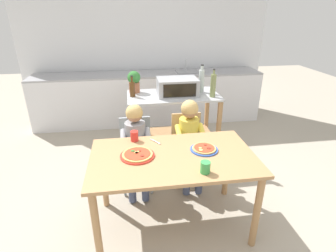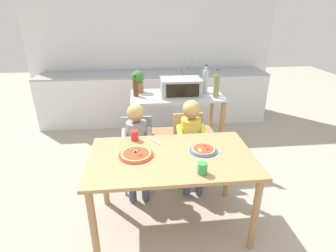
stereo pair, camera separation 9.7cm
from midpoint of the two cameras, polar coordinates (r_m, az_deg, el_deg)
ground_plane at (r=3.72m, az=-2.81°, el=-7.28°), size 11.97×11.97×0.00m
back_wall_tiled at (r=5.07m, az=-5.39°, el=17.29°), size 4.43×0.12×2.70m
kitchen_counter at (r=4.85m, az=-4.66°, el=6.10°), size 3.99×0.60×1.09m
kitchen_island_cart at (r=3.56m, az=0.31°, el=2.24°), size 1.18×0.63×0.90m
toaster_oven at (r=3.42m, az=1.19°, el=8.43°), size 0.51×0.36×0.22m
bottle_dark_olive_oil at (r=3.39m, az=-8.52°, el=7.94°), size 0.07×0.07×0.27m
bottle_brown_beer at (r=3.56m, az=6.43°, el=9.72°), size 0.07×0.07×0.36m
bottle_clear_vinegar at (r=3.37m, az=8.86°, el=8.64°), size 0.07×0.07×0.35m
potted_herb_plant at (r=3.56m, az=-8.10°, el=9.56°), size 0.17×0.17×0.28m
dining_table at (r=2.36m, az=-0.11°, el=-8.51°), size 1.43×0.84×0.76m
dining_chair_left at (r=3.03m, az=-7.79°, el=-4.79°), size 0.36×0.36×0.81m
dining_chair_right at (r=3.12m, az=3.27°, el=-3.70°), size 0.36×0.36×0.81m
child_in_grey_shirt at (r=2.84m, az=-7.91°, el=-3.08°), size 0.32×0.42×1.00m
child_in_yellow_shirt at (r=2.93m, az=3.82°, el=-1.71°), size 0.32×0.42×1.01m
pizza_plate_red_rimmed at (r=2.32m, az=-7.80°, el=-6.19°), size 0.30×0.30×0.03m
pizza_plate_blue_rimmed at (r=2.40m, az=6.63°, el=-4.92°), size 0.25×0.25×0.03m
drinking_cup_green at (r=2.08m, az=6.69°, el=-8.82°), size 0.08×0.08×0.10m
drinking_cup_red at (r=2.57m, az=-8.32°, el=-2.16°), size 0.08×0.08×0.10m
serving_spoon at (r=2.54m, az=-3.85°, el=-3.34°), size 0.09×0.12×0.01m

